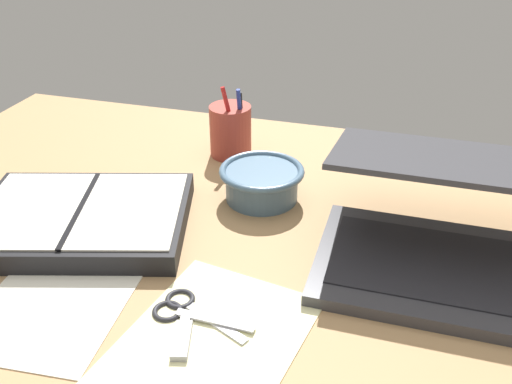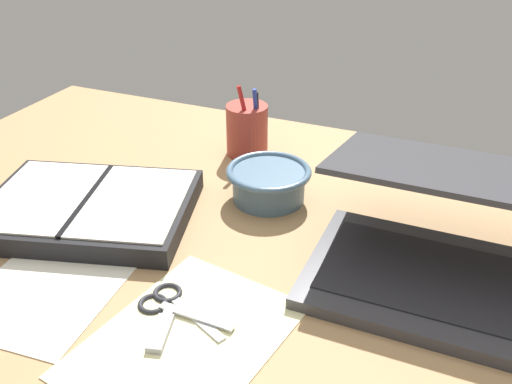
% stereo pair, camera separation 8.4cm
% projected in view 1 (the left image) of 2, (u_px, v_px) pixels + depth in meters
% --- Properties ---
extents(desk_top, '(1.40, 1.00, 0.02)m').
position_uv_depth(desk_top, '(245.00, 262.00, 0.83)').
color(desk_top, tan).
rests_on(desk_top, ground).
extents(laptop, '(0.35, 0.33, 0.16)m').
position_uv_depth(laptop, '(451.00, 232.00, 0.78)').
color(laptop, '#38383D').
rests_on(laptop, desk_top).
extents(bowl, '(0.14, 0.14, 0.06)m').
position_uv_depth(bowl, '(262.00, 182.00, 0.95)').
color(bowl, slate).
rests_on(bowl, desk_top).
extents(pen_cup, '(0.08, 0.08, 0.15)m').
position_uv_depth(pen_cup, '(231.00, 130.00, 1.09)').
color(pen_cup, '#9E382D').
rests_on(pen_cup, desk_top).
extents(planner, '(0.37, 0.32, 0.04)m').
position_uv_depth(planner, '(82.00, 218.00, 0.88)').
color(planner, black).
rests_on(planner, desk_top).
extents(scissors, '(0.13, 0.07, 0.01)m').
position_uv_depth(scissors, '(184.00, 309.00, 0.72)').
color(scissors, '#B7B7BC').
rests_on(scissors, desk_top).
extents(paper_sheet_front, '(0.24, 0.30, 0.00)m').
position_uv_depth(paper_sheet_front, '(208.00, 344.00, 0.67)').
color(paper_sheet_front, '#F4EFB2').
rests_on(paper_sheet_front, desk_top).
extents(paper_sheet_beside_planner, '(0.20, 0.27, 0.00)m').
position_uv_depth(paper_sheet_beside_planner, '(60.00, 296.00, 0.75)').
color(paper_sheet_beside_planner, silver).
rests_on(paper_sheet_beside_planner, desk_top).
extents(usb_drive, '(0.04, 0.07, 0.01)m').
position_uv_depth(usb_drive, '(182.00, 339.00, 0.67)').
color(usb_drive, '#99999E').
rests_on(usb_drive, desk_top).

